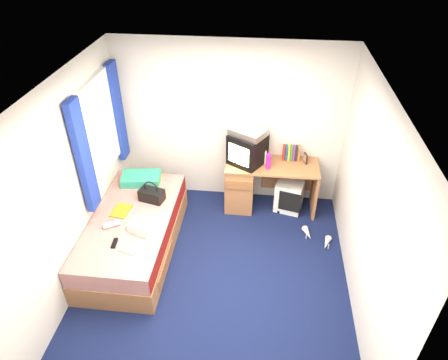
# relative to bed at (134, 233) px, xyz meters

# --- Properties ---
(ground) EXTENTS (3.40, 3.40, 0.00)m
(ground) POSITION_rel_bed_xyz_m (1.10, -0.34, -0.27)
(ground) COLOR #0C1438
(ground) RESTS_ON ground
(room_shell) EXTENTS (3.40, 3.40, 3.40)m
(room_shell) POSITION_rel_bed_xyz_m (1.10, -0.34, 1.18)
(room_shell) COLOR white
(room_shell) RESTS_ON ground
(bed) EXTENTS (1.01, 2.00, 0.54)m
(bed) POSITION_rel_bed_xyz_m (0.00, 0.00, 0.00)
(bed) COLOR #A97146
(bed) RESTS_ON ground
(pillow) EXTENTS (0.56, 0.40, 0.11)m
(pillow) POSITION_rel_bed_xyz_m (-0.09, 0.76, 0.33)
(pillow) COLOR teal
(pillow) RESTS_ON bed
(desk) EXTENTS (1.30, 0.55, 0.75)m
(desk) POSITION_rel_bed_xyz_m (1.46, 1.10, 0.14)
(desk) COLOR #A97146
(desk) RESTS_ON ground
(storage_cube) EXTENTS (0.45, 0.45, 0.47)m
(storage_cube) POSITION_rel_bed_xyz_m (2.02, 1.09, -0.03)
(storage_cube) COLOR white
(storage_cube) RESTS_ON ground
(crt_tv) EXTENTS (0.59, 0.58, 0.44)m
(crt_tv) POSITION_rel_bed_xyz_m (1.37, 1.10, 0.70)
(crt_tv) COLOR black
(crt_tv) RESTS_ON desk
(vcr) EXTENTS (0.57, 0.52, 0.09)m
(vcr) POSITION_rel_bed_xyz_m (1.37, 1.10, 0.96)
(vcr) COLOR #B3B4B6
(vcr) RESTS_ON crt_tv
(book_row) EXTENTS (0.24, 0.13, 0.20)m
(book_row) POSITION_rel_bed_xyz_m (1.99, 1.26, 0.58)
(book_row) COLOR maroon
(book_row) RESTS_ON desk
(picture_frame) EXTENTS (0.05, 0.12, 0.14)m
(picture_frame) POSITION_rel_bed_xyz_m (2.19, 1.19, 0.55)
(picture_frame) COLOR black
(picture_frame) RESTS_ON desk
(pink_water_bottle) EXTENTS (0.08, 0.08, 0.22)m
(pink_water_bottle) POSITION_rel_bed_xyz_m (1.67, 0.98, 0.59)
(pink_water_bottle) COLOR #F021A0
(pink_water_bottle) RESTS_ON desk
(aerosol_can) EXTENTS (0.07, 0.07, 0.20)m
(aerosol_can) POSITION_rel_bed_xyz_m (1.61, 1.11, 0.58)
(aerosol_can) COLOR white
(aerosol_can) RESTS_ON desk
(handbag) EXTENTS (0.35, 0.25, 0.30)m
(handbag) POSITION_rel_bed_xyz_m (0.17, 0.37, 0.36)
(handbag) COLOR black
(handbag) RESTS_ON bed
(towel) EXTENTS (0.35, 0.32, 0.10)m
(towel) POSITION_rel_bed_xyz_m (0.20, -0.20, 0.32)
(towel) COLOR silver
(towel) RESTS_ON bed
(magazine) EXTENTS (0.24, 0.30, 0.01)m
(magazine) POSITION_rel_bed_xyz_m (-0.16, 0.10, 0.28)
(magazine) COLOR yellow
(magazine) RESTS_ON bed
(water_bottle) EXTENTS (0.21, 0.16, 0.07)m
(water_bottle) POSITION_rel_bed_xyz_m (-0.18, -0.20, 0.31)
(water_bottle) COLOR silver
(water_bottle) RESTS_ON bed
(colour_swatch_fan) EXTENTS (0.23, 0.12, 0.01)m
(colour_swatch_fan) POSITION_rel_bed_xyz_m (0.13, -0.59, 0.28)
(colour_swatch_fan) COLOR gold
(colour_swatch_fan) RESTS_ON bed
(remote_control) EXTENTS (0.06, 0.16, 0.02)m
(remote_control) POSITION_rel_bed_xyz_m (-0.05, -0.49, 0.28)
(remote_control) COLOR black
(remote_control) RESTS_ON bed
(window_assembly) EXTENTS (0.11, 1.42, 1.40)m
(window_assembly) POSITION_rel_bed_xyz_m (-0.45, 0.56, 1.15)
(window_assembly) COLOR silver
(window_assembly) RESTS_ON room_shell
(white_heels) EXTENTS (0.40, 0.40, 0.09)m
(white_heels) POSITION_rel_bed_xyz_m (2.39, 0.42, -0.23)
(white_heels) COLOR silver
(white_heels) RESTS_ON ground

